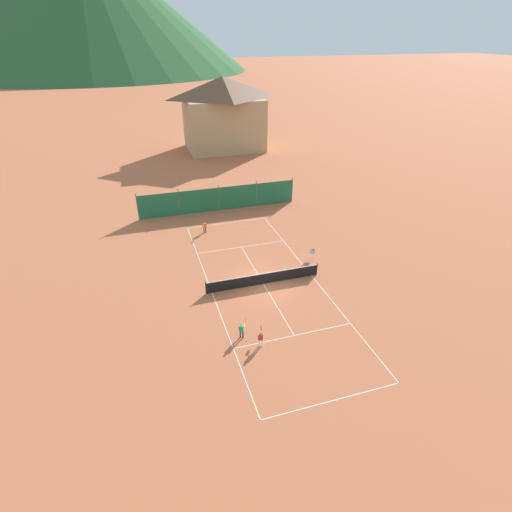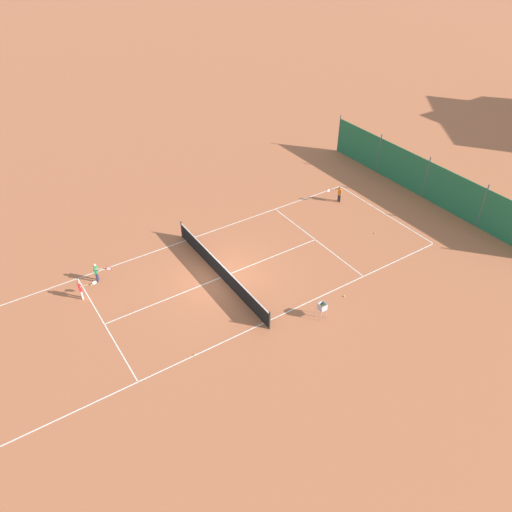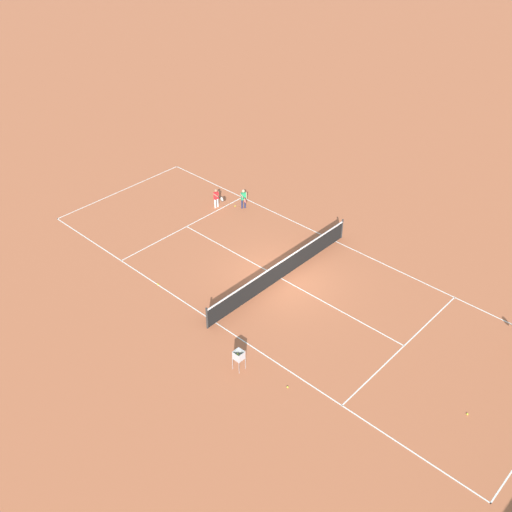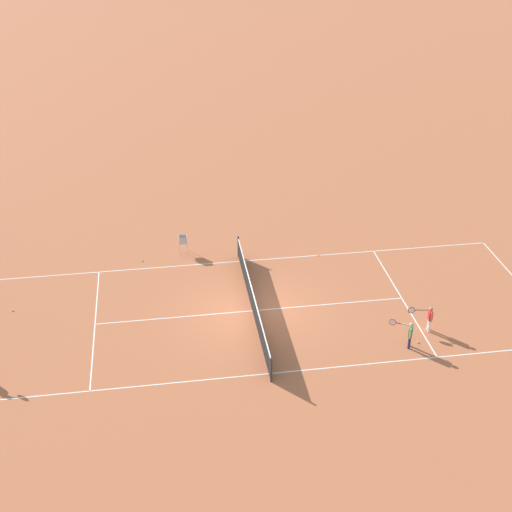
{
  "view_description": "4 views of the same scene",
  "coord_description": "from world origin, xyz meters",
  "px_view_note": "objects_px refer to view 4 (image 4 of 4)",
  "views": [
    {
      "loc": [
        -8.39,
        -24.78,
        17.28
      ],
      "look_at": [
        0.16,
        2.45,
        1.15
      ],
      "focal_mm": 28.0,
      "sensor_mm": 36.0,
      "label": 1
    },
    {
      "loc": [
        18.18,
        -9.7,
        16.81
      ],
      "look_at": [
        0.61,
        1.83,
        1.05
      ],
      "focal_mm": 35.0,
      "sensor_mm": 36.0,
      "label": 2
    },
    {
      "loc": [
        16.48,
        13.8,
        16.42
      ],
      "look_at": [
        0.28,
        -1.29,
        0.76
      ],
      "focal_mm": 42.0,
      "sensor_mm": 36.0,
      "label": 3
    },
    {
      "loc": [
        -24.12,
        3.51,
        16.59
      ],
      "look_at": [
        1.98,
        -0.44,
        1.45
      ],
      "focal_mm": 50.0,
      "sensor_mm": 36.0,
      "label": 4
    }
  ],
  "objects_px": {
    "player_near_service": "(429,317)",
    "tennis_ball_alley_left": "(318,255)",
    "tennis_net": "(253,301)",
    "tennis_ball_by_net_right": "(12,310)",
    "player_far_service": "(409,333)",
    "tennis_ball_service_box": "(418,342)",
    "tennis_ball_mid_court": "(142,261)",
    "ball_hopper": "(183,240)"
  },
  "relations": [
    {
      "from": "tennis_net",
      "to": "player_far_service",
      "type": "bearing_deg",
      "value": -120.85
    },
    {
      "from": "player_near_service",
      "to": "ball_hopper",
      "type": "height_order",
      "value": "player_near_service"
    },
    {
      "from": "tennis_net",
      "to": "tennis_ball_mid_court",
      "type": "relative_size",
      "value": 139.09
    },
    {
      "from": "tennis_net",
      "to": "player_far_service",
      "type": "relative_size",
      "value": 8.24
    },
    {
      "from": "player_far_service",
      "to": "tennis_ball_alley_left",
      "type": "distance_m",
      "value": 7.63
    },
    {
      "from": "tennis_net",
      "to": "tennis_ball_alley_left",
      "type": "relative_size",
      "value": 139.09
    },
    {
      "from": "tennis_net",
      "to": "player_far_service",
      "type": "xyz_separation_m",
      "value": [
        -3.29,
        -5.51,
        0.15
      ]
    },
    {
      "from": "tennis_ball_mid_court",
      "to": "ball_hopper",
      "type": "distance_m",
      "value": 2.11
    },
    {
      "from": "ball_hopper",
      "to": "tennis_ball_mid_court",
      "type": "bearing_deg",
      "value": 105.61
    },
    {
      "from": "tennis_ball_service_box",
      "to": "tennis_ball_mid_court",
      "type": "bearing_deg",
      "value": 52.94
    },
    {
      "from": "player_near_service",
      "to": "tennis_ball_alley_left",
      "type": "bearing_deg",
      "value": 24.25
    },
    {
      "from": "tennis_net",
      "to": "tennis_ball_alley_left",
      "type": "height_order",
      "value": "tennis_net"
    },
    {
      "from": "tennis_ball_mid_court",
      "to": "tennis_ball_by_net_right",
      "type": "xyz_separation_m",
      "value": [
        -3.3,
        5.35,
        0.0
      ]
    },
    {
      "from": "tennis_net",
      "to": "player_near_service",
      "type": "bearing_deg",
      "value": -109.77
    },
    {
      "from": "player_near_service",
      "to": "tennis_ball_alley_left",
      "type": "height_order",
      "value": "player_near_service"
    },
    {
      "from": "player_far_service",
      "to": "tennis_ball_service_box",
      "type": "relative_size",
      "value": 16.89
    },
    {
      "from": "tennis_ball_by_net_right",
      "to": "tennis_ball_alley_left",
      "type": "bearing_deg",
      "value": -79.03
    },
    {
      "from": "player_far_service",
      "to": "tennis_net",
      "type": "bearing_deg",
      "value": 59.15
    },
    {
      "from": "tennis_net",
      "to": "tennis_ball_alley_left",
      "type": "bearing_deg",
      "value": -42.16
    },
    {
      "from": "ball_hopper",
      "to": "player_near_service",
      "type": "bearing_deg",
      "value": -130.08
    },
    {
      "from": "tennis_ball_service_box",
      "to": "tennis_net",
      "type": "bearing_deg",
      "value": 62.49
    },
    {
      "from": "tennis_ball_by_net_right",
      "to": "tennis_ball_mid_court",
      "type": "bearing_deg",
      "value": -58.35
    },
    {
      "from": "tennis_ball_service_box",
      "to": "tennis_ball_mid_court",
      "type": "xyz_separation_m",
      "value": [
        7.89,
        10.45,
        0.0
      ]
    },
    {
      "from": "tennis_net",
      "to": "tennis_ball_by_net_right",
      "type": "height_order",
      "value": "tennis_net"
    },
    {
      "from": "player_near_service",
      "to": "ball_hopper",
      "type": "relative_size",
      "value": 1.23
    },
    {
      "from": "player_far_service",
      "to": "tennis_ball_service_box",
      "type": "bearing_deg",
      "value": -70.28
    },
    {
      "from": "tennis_net",
      "to": "tennis_ball_mid_court",
      "type": "distance_m",
      "value": 6.55
    },
    {
      "from": "tennis_net",
      "to": "tennis_ball_alley_left",
      "type": "xyz_separation_m",
      "value": [
        4.09,
        -3.71,
        -0.47
      ]
    },
    {
      "from": "tennis_ball_alley_left",
      "to": "tennis_ball_mid_court",
      "type": "distance_m",
      "value": 8.19
    },
    {
      "from": "tennis_ball_alley_left",
      "to": "tennis_ball_by_net_right",
      "type": "height_order",
      "value": "same"
    },
    {
      "from": "tennis_ball_mid_court",
      "to": "tennis_ball_service_box",
      "type": "bearing_deg",
      "value": -127.06
    },
    {
      "from": "tennis_ball_service_box",
      "to": "tennis_ball_mid_court",
      "type": "relative_size",
      "value": 1.0
    },
    {
      "from": "tennis_ball_mid_court",
      "to": "ball_hopper",
      "type": "height_order",
      "value": "ball_hopper"
    },
    {
      "from": "tennis_net",
      "to": "tennis_ball_service_box",
      "type": "xyz_separation_m",
      "value": [
        -3.12,
        -5.99,
        -0.47
      ]
    },
    {
      "from": "tennis_ball_by_net_right",
      "to": "player_near_service",
      "type": "bearing_deg",
      "value": -103.2
    },
    {
      "from": "tennis_ball_alley_left",
      "to": "tennis_net",
      "type": "bearing_deg",
      "value": 137.84
    },
    {
      "from": "tennis_net",
      "to": "tennis_ball_service_box",
      "type": "relative_size",
      "value": 139.09
    },
    {
      "from": "player_near_service",
      "to": "tennis_ball_service_box",
      "type": "relative_size",
      "value": 16.58
    },
    {
      "from": "tennis_ball_alley_left",
      "to": "tennis_ball_mid_court",
      "type": "bearing_deg",
      "value": 85.25
    },
    {
      "from": "tennis_ball_alley_left",
      "to": "ball_hopper",
      "type": "xyz_separation_m",
      "value": [
        1.22,
        6.23,
        0.63
      ]
    },
    {
      "from": "tennis_net",
      "to": "tennis_ball_service_box",
      "type": "distance_m",
      "value": 6.77
    },
    {
      "from": "tennis_ball_by_net_right",
      "to": "ball_hopper",
      "type": "height_order",
      "value": "ball_hopper"
    }
  ]
}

